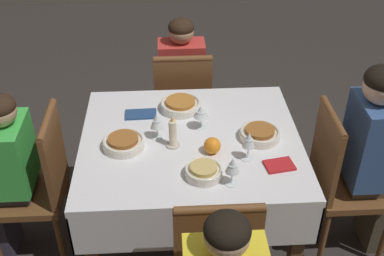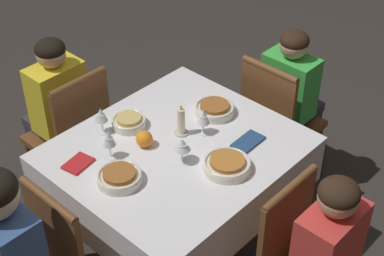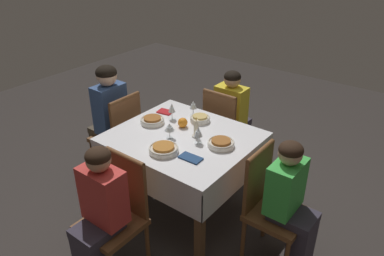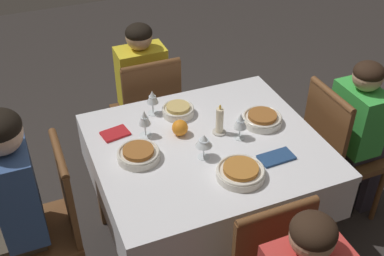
{
  "view_description": "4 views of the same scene",
  "coord_description": "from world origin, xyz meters",
  "px_view_note": "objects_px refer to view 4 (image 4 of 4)",
  "views": [
    {
      "loc": [
        0.11,
        1.95,
        2.2
      ],
      "look_at": [
        -0.0,
        0.06,
        0.87
      ],
      "focal_mm": 45.0,
      "sensor_mm": 36.0,
      "label": 1
    },
    {
      "loc": [
        -1.55,
        -1.54,
        2.54
      ],
      "look_at": [
        0.05,
        -0.06,
        0.88
      ],
      "focal_mm": 55.0,
      "sensor_mm": 36.0,
      "label": 2
    },
    {
      "loc": [
        1.66,
        -2.04,
        2.24
      ],
      "look_at": [
        0.03,
        0.08,
        0.81
      ],
      "focal_mm": 35.0,
      "sensor_mm": 36.0,
      "label": 3
    },
    {
      "loc": [
        -0.78,
        -1.7,
        2.23
      ],
      "look_at": [
        -0.06,
        0.04,
        0.85
      ],
      "focal_mm": 45.0,
      "sensor_mm": 36.0,
      "label": 4
    }
  ],
  "objects_px": {
    "chair_north": "(149,112)",
    "person_child_green": "(362,133)",
    "dining_table": "(207,160)",
    "chair_east": "(337,149)",
    "wine_glass_north": "(152,98)",
    "person_child_yellow": "(140,89)",
    "bowl_south": "(241,172)",
    "orange_fruit": "(180,128)",
    "bowl_east": "(262,119)",
    "bowl_west": "(139,154)",
    "chair_west": "(49,222)",
    "candle_centerpiece": "(220,122)",
    "wine_glass_south": "(204,141)",
    "wine_glass_west": "(145,119)",
    "wine_glass_east": "(240,122)",
    "person_adult_denim": "(9,207)",
    "napkin_red_folded": "(276,157)",
    "napkin_spare_side": "(115,133)",
    "bowl_north": "(178,110)"
  },
  "relations": [
    {
      "from": "candle_centerpiece",
      "to": "orange_fruit",
      "type": "distance_m",
      "value": 0.2
    },
    {
      "from": "chair_north",
      "to": "bowl_south",
      "type": "xyz_separation_m",
      "value": [
        0.12,
        -1.03,
        0.29
      ]
    },
    {
      "from": "candle_centerpiece",
      "to": "napkin_red_folded",
      "type": "height_order",
      "value": "candle_centerpiece"
    },
    {
      "from": "chair_east",
      "to": "wine_glass_west",
      "type": "bearing_deg",
      "value": 79.77
    },
    {
      "from": "dining_table",
      "to": "person_child_green",
      "type": "xyz_separation_m",
      "value": [
        0.97,
        -0.02,
        -0.09
      ]
    },
    {
      "from": "orange_fruit",
      "to": "chair_north",
      "type": "bearing_deg",
      "value": 88.0
    },
    {
      "from": "wine_glass_north",
      "to": "person_adult_denim",
      "type": "bearing_deg",
      "value": -158.39
    },
    {
      "from": "bowl_south",
      "to": "orange_fruit",
      "type": "bearing_deg",
      "value": 109.1
    },
    {
      "from": "person_adult_denim",
      "to": "candle_centerpiece",
      "type": "relative_size",
      "value": 6.79
    },
    {
      "from": "person_adult_denim",
      "to": "person_child_green",
      "type": "distance_m",
      "value": 1.94
    },
    {
      "from": "wine_glass_south",
      "to": "wine_glass_west",
      "type": "bearing_deg",
      "value": 127.15
    },
    {
      "from": "dining_table",
      "to": "bowl_east",
      "type": "distance_m",
      "value": 0.36
    },
    {
      "from": "orange_fruit",
      "to": "person_child_green",
      "type": "bearing_deg",
      "value": -7.34
    },
    {
      "from": "person_adult_denim",
      "to": "orange_fruit",
      "type": "relative_size",
      "value": 14.19
    },
    {
      "from": "chair_north",
      "to": "wine_glass_north",
      "type": "height_order",
      "value": "chair_north"
    },
    {
      "from": "dining_table",
      "to": "bowl_east",
      "type": "relative_size",
      "value": 5.36
    },
    {
      "from": "bowl_east",
      "to": "bowl_west",
      "type": "bearing_deg",
      "value": -177.08
    },
    {
      "from": "wine_glass_east",
      "to": "wine_glass_south",
      "type": "xyz_separation_m",
      "value": [
        -0.23,
        -0.07,
        -0.0
      ]
    },
    {
      "from": "wine_glass_south",
      "to": "candle_centerpiece",
      "type": "distance_m",
      "value": 0.21
    },
    {
      "from": "person_child_yellow",
      "to": "person_child_green",
      "type": "bearing_deg",
      "value": 138.56
    },
    {
      "from": "wine_glass_west",
      "to": "wine_glass_east",
      "type": "bearing_deg",
      "value": -24.32
    },
    {
      "from": "wine_glass_north",
      "to": "orange_fruit",
      "type": "bearing_deg",
      "value": -74.12
    },
    {
      "from": "chair_west",
      "to": "wine_glass_west",
      "type": "relative_size",
      "value": 6.02
    },
    {
      "from": "chair_west",
      "to": "candle_centerpiece",
      "type": "bearing_deg",
      "value": 91.36
    },
    {
      "from": "chair_north",
      "to": "person_child_green",
      "type": "bearing_deg",
      "value": 143.83
    },
    {
      "from": "person_child_green",
      "to": "candle_centerpiece",
      "type": "distance_m",
      "value": 0.92
    },
    {
      "from": "chair_west",
      "to": "napkin_red_folded",
      "type": "xyz_separation_m",
      "value": [
        1.07,
        -0.26,
        0.27
      ]
    },
    {
      "from": "person_child_green",
      "to": "wine_glass_east",
      "type": "height_order",
      "value": "person_child_green"
    },
    {
      "from": "chair_east",
      "to": "bowl_north",
      "type": "relative_size",
      "value": 5.3
    },
    {
      "from": "napkin_red_folded",
      "to": "person_child_green",
      "type": "bearing_deg",
      "value": 16.5
    },
    {
      "from": "person_adult_denim",
      "to": "wine_glass_east",
      "type": "height_order",
      "value": "person_adult_denim"
    },
    {
      "from": "dining_table",
      "to": "person_child_yellow",
      "type": "xyz_separation_m",
      "value": [
        -0.08,
        0.91,
        -0.08
      ]
    },
    {
      "from": "chair_north",
      "to": "person_adult_denim",
      "type": "bearing_deg",
      "value": 38.86
    },
    {
      "from": "wine_glass_south",
      "to": "orange_fruit",
      "type": "xyz_separation_m",
      "value": [
        -0.04,
        0.21,
        -0.06
      ]
    },
    {
      "from": "chair_west",
      "to": "person_child_green",
      "type": "height_order",
      "value": "person_child_green"
    },
    {
      "from": "chair_north",
      "to": "napkin_red_folded",
      "type": "relative_size",
      "value": 5.33
    },
    {
      "from": "person_adult_denim",
      "to": "person_child_yellow",
      "type": "xyz_separation_m",
      "value": [
        0.89,
        0.87,
        -0.08
      ]
    },
    {
      "from": "napkin_spare_side",
      "to": "chair_west",
      "type": "bearing_deg",
      "value": -153.02
    },
    {
      "from": "chair_north",
      "to": "bowl_east",
      "type": "xyz_separation_m",
      "value": [
        0.41,
        -0.7,
        0.29
      ]
    },
    {
      "from": "bowl_west",
      "to": "wine_glass_south",
      "type": "bearing_deg",
      "value": -20.5
    },
    {
      "from": "chair_north",
      "to": "chair_east",
      "type": "distance_m",
      "value": 1.17
    },
    {
      "from": "dining_table",
      "to": "napkin_spare_side",
      "type": "distance_m",
      "value": 0.48
    },
    {
      "from": "person_child_yellow",
      "to": "napkin_spare_side",
      "type": "bearing_deg",
      "value": 63.84
    },
    {
      "from": "bowl_west",
      "to": "bowl_south",
      "type": "xyz_separation_m",
      "value": [
        0.39,
        -0.3,
        -0.0
      ]
    },
    {
      "from": "wine_glass_west",
      "to": "napkin_red_folded",
      "type": "relative_size",
      "value": 0.89
    },
    {
      "from": "person_child_green",
      "to": "wine_glass_south",
      "type": "bearing_deg",
      "value": 94.09
    },
    {
      "from": "chair_east",
      "to": "wine_glass_north",
      "type": "height_order",
      "value": "chair_east"
    },
    {
      "from": "chair_west",
      "to": "chair_east",
      "type": "relative_size",
      "value": 1.0
    },
    {
      "from": "chair_west",
      "to": "chair_north",
      "type": "distance_m",
      "value": 1.02
    },
    {
      "from": "person_child_green",
      "to": "napkin_red_folded",
      "type": "bearing_deg",
      "value": 106.5
    }
  ]
}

